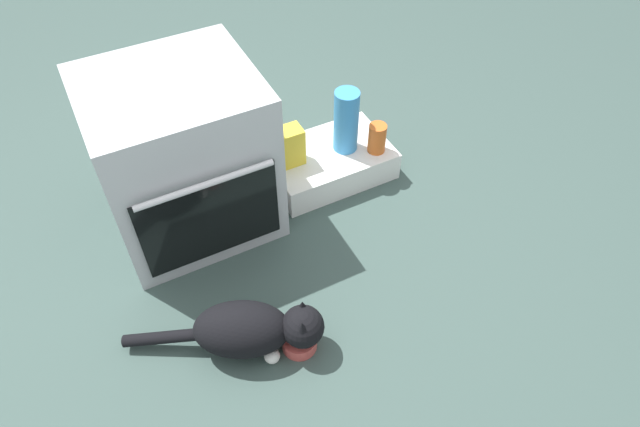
{
  "coord_description": "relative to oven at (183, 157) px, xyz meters",
  "views": [
    {
      "loc": [
        -0.24,
        -1.34,
        1.84
      ],
      "look_at": [
        0.43,
        -0.06,
        0.25
      ],
      "focal_mm": 31.72,
      "sensor_mm": 36.0,
      "label": 1
    }
  ],
  "objects": [
    {
      "name": "pantry_cabinet",
      "position": [
        0.64,
        -0.02,
        -0.28
      ],
      "size": [
        0.55,
        0.36,
        0.14
      ],
      "primitive_type": "cube",
      "color": "white",
      "rests_on": "ground"
    },
    {
      "name": "sauce_jar",
      "position": [
        0.83,
        -0.12,
        -0.14
      ],
      "size": [
        0.08,
        0.08,
        0.14
      ],
      "primitive_type": "cylinder",
      "color": "#D16023",
      "rests_on": "pantry_cabinet"
    },
    {
      "name": "oven",
      "position": [
        0.0,
        0.0,
        0.0
      ],
      "size": [
        0.63,
        0.62,
        0.69
      ],
      "color": "#B7BABF",
      "rests_on": "ground"
    },
    {
      "name": "snack_bag",
      "position": [
        0.45,
        -0.01,
        -0.12
      ],
      "size": [
        0.12,
        0.09,
        0.18
      ],
      "primitive_type": "cube",
      "color": "yellow",
      "rests_on": "pantry_cabinet"
    },
    {
      "name": "ground",
      "position": [
        -0.05,
        -0.38,
        -0.35
      ],
      "size": [
        8.0,
        8.0,
        0.0
      ],
      "primitive_type": "plane",
      "color": "#384C47"
    },
    {
      "name": "cat",
      "position": [
        -0.02,
        -0.71,
        -0.23
      ],
      "size": [
        0.66,
        0.39,
        0.22
      ],
      "rotation": [
        0.0,
        0.0,
        -0.47
      ],
      "color": "black",
      "rests_on": "ground"
    },
    {
      "name": "food_bowl",
      "position": [
        0.12,
        -0.78,
        -0.31
      ],
      "size": [
        0.13,
        0.13,
        0.08
      ],
      "color": "#C64C47",
      "rests_on": "ground"
    },
    {
      "name": "water_bottle",
      "position": [
        0.72,
        -0.04,
        -0.06
      ],
      "size": [
        0.11,
        0.11,
        0.3
      ],
      "primitive_type": "cylinder",
      "color": "#388CD1",
      "rests_on": "pantry_cabinet"
    }
  ]
}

